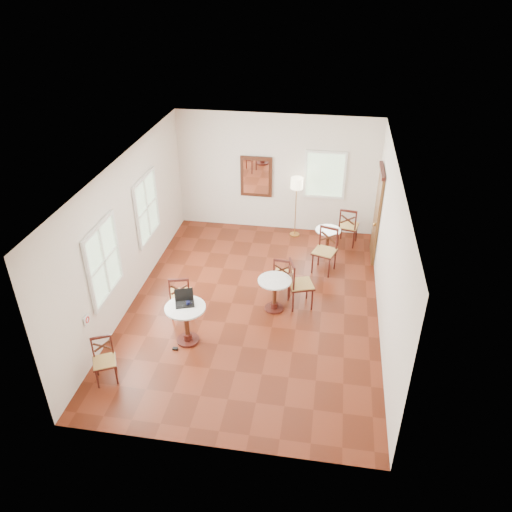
{
  "coord_description": "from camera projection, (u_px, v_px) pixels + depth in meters",
  "views": [
    {
      "loc": [
        1.35,
        -8.15,
        6.13
      ],
      "look_at": [
        0.0,
        0.3,
        1.0
      ],
      "focal_mm": 35.1,
      "sensor_mm": 36.0,
      "label": 1
    }
  ],
  "objects": [
    {
      "name": "cafe_table_back",
      "position": [
        327.0,
        239.0,
        11.85
      ],
      "size": [
        0.6,
        0.6,
        0.63
      ],
      "color": "#421610",
      "rests_on": "ground"
    },
    {
      "name": "floor_lamp",
      "position": [
        297.0,
        187.0,
        12.16
      ],
      "size": [
        0.3,
        0.3,
        1.56
      ],
      "color": "#BF8C3F",
      "rests_on": "ground"
    },
    {
      "name": "room_shell",
      "position": [
        253.0,
        216.0,
        9.51
      ],
      "size": [
        5.02,
        7.02,
        3.01
      ],
      "color": "silver",
      "rests_on": "ground"
    },
    {
      "name": "cafe_table_near",
      "position": [
        186.0,
        320.0,
        9.05
      ],
      "size": [
        0.74,
        0.74,
        0.78
      ],
      "color": "#421610",
      "rests_on": "ground"
    },
    {
      "name": "cafe_table_mid",
      "position": [
        274.0,
        291.0,
        9.91
      ],
      "size": [
        0.67,
        0.67,
        0.7
      ],
      "color": "#421610",
      "rests_on": "ground"
    },
    {
      "name": "chair_mid_a",
      "position": [
        283.0,
        275.0,
        10.4
      ],
      "size": [
        0.45,
        0.45,
        0.9
      ],
      "rotation": [
        0.0,
        0.0,
        3.05
      ],
      "color": "#421610",
      "rests_on": "ground"
    },
    {
      "name": "ground",
      "position": [
        254.0,
        305.0,
        10.24
      ],
      "size": [
        7.0,
        7.0,
        0.0
      ],
      "primitive_type": "plane",
      "color": "#622210",
      "rests_on": "ground"
    },
    {
      "name": "power_adapter",
      "position": [
        175.0,
        349.0,
        9.08
      ],
      "size": [
        0.1,
        0.06,
        0.04
      ],
      "primitive_type": "cube",
      "color": "black",
      "rests_on": "ground"
    },
    {
      "name": "mouse",
      "position": [
        185.0,
        306.0,
        8.89
      ],
      "size": [
        0.12,
        0.1,
        0.04
      ],
      "primitive_type": "ellipsoid",
      "rotation": [
        0.0,
        0.0,
        0.35
      ],
      "color": "black",
      "rests_on": "cafe_table_near"
    },
    {
      "name": "chair_back_b",
      "position": [
        325.0,
        251.0,
        11.12
      ],
      "size": [
        0.6,
        0.6,
        1.04
      ],
      "rotation": [
        0.0,
        0.0,
        -0.32
      ],
      "color": "#421610",
      "rests_on": "ground"
    },
    {
      "name": "chair_back_a",
      "position": [
        348.0,
        226.0,
        12.18
      ],
      "size": [
        0.54,
        0.54,
        1.0
      ],
      "rotation": [
        0.0,
        0.0,
        2.95
      ],
      "color": "#421610",
      "rests_on": "ground"
    },
    {
      "name": "chair_near_a",
      "position": [
        181.0,
        295.0,
        9.73
      ],
      "size": [
        0.53,
        0.53,
        0.96
      ],
      "rotation": [
        0.0,
        0.0,
        3.38
      ],
      "color": "#421610",
      "rests_on": "ground"
    },
    {
      "name": "chair_mid_b",
      "position": [
        299.0,
        284.0,
        9.98
      ],
      "size": [
        0.61,
        0.61,
        1.04
      ],
      "rotation": [
        0.0,
        0.0,
        1.9
      ],
      "color": "#421610",
      "rests_on": "ground"
    },
    {
      "name": "laptop",
      "position": [
        184.0,
        300.0,
        8.98
      ],
      "size": [
        0.41,
        0.38,
        0.24
      ],
      "rotation": [
        0.0,
        0.0,
        0.34
      ],
      "color": "black",
      "rests_on": "cafe_table_near"
    },
    {
      "name": "water_glass",
      "position": [
        186.0,
        302.0,
        8.94
      ],
      "size": [
        0.05,
        0.05,
        0.09
      ],
      "primitive_type": "cylinder",
      "color": "white",
      "rests_on": "cafe_table_near"
    },
    {
      "name": "chair_near_b",
      "position": [
        104.0,
        360.0,
        8.26
      ],
      "size": [
        0.5,
        0.5,
        0.81
      ],
      "rotation": [
        0.0,
        0.0,
        0.46
      ],
      "color": "#421610",
      "rests_on": "ground"
    },
    {
      "name": "navy_mug",
      "position": [
        188.0,
        303.0,
        8.93
      ],
      "size": [
        0.1,
        0.07,
        0.08
      ],
      "color": "black",
      "rests_on": "cafe_table_near"
    }
  ]
}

